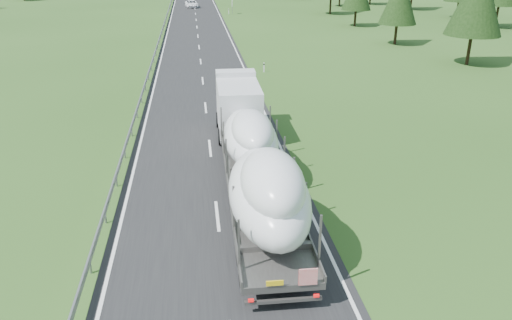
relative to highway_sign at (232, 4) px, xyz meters
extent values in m
plane|color=#274918|center=(-7.20, -80.00, -1.81)|extent=(400.00, 400.00, 0.00)
cube|color=black|center=(-7.20, 20.00, -1.80)|extent=(10.00, 400.00, 0.02)
cube|color=slate|center=(-12.50, 20.00, -1.21)|extent=(0.08, 400.00, 0.32)
cylinder|color=slate|center=(-12.50, -80.00, -1.51)|extent=(0.10, 0.10, 0.60)
cube|color=silver|center=(-0.70, -50.00, -1.31)|extent=(0.12, 0.07, 1.00)
cube|color=black|center=(-0.70, -50.00, -0.99)|extent=(0.13, 0.08, 0.12)
cube|color=silver|center=(-0.70, 0.00, -1.31)|extent=(0.12, 0.07, 1.00)
cube|color=black|center=(-0.70, 0.00, -0.99)|extent=(0.13, 0.08, 0.12)
cylinder|color=slate|center=(0.00, 0.00, -0.81)|extent=(0.08, 0.08, 2.00)
cube|color=silver|center=(0.00, 0.00, 0.19)|extent=(0.05, 0.90, 1.20)
cylinder|color=black|center=(41.08, -23.55, 0.30)|extent=(0.36, 0.36, 4.22)
cylinder|color=black|center=(40.91, -11.08, -0.06)|extent=(0.36, 0.36, 3.50)
cylinder|color=black|center=(22.33, -49.23, 0.12)|extent=(0.36, 0.36, 3.85)
cylinder|color=black|center=(19.11, -36.10, -0.21)|extent=(0.36, 0.36, 3.19)
cylinder|color=black|center=(18.89, -19.01, -0.25)|extent=(0.36, 0.36, 3.11)
cylinder|color=black|center=(19.05, -2.62, 0.07)|extent=(0.36, 0.36, 3.76)
cube|color=silver|center=(-5.10, -68.88, 0.31)|extent=(2.87, 5.62, 3.13)
cube|color=black|center=(-5.10, -66.04, 0.87)|extent=(2.57, 0.13, 1.56)
cube|color=silver|center=(-5.10, -66.43, 2.04)|extent=(2.81, 1.38, 0.33)
cube|color=#605E5B|center=(-5.10, -70.00, -1.19)|extent=(2.84, 3.39, 0.28)
cylinder|color=black|center=(-6.39, -66.87, -1.25)|extent=(0.41, 1.12, 1.12)
cylinder|color=black|center=(-3.82, -66.87, -1.25)|extent=(0.41, 1.12, 1.12)
cylinder|color=black|center=(-6.39, -70.45, -1.25)|extent=(0.41, 1.12, 1.12)
cylinder|color=black|center=(-3.82, -70.45, -1.25)|extent=(0.41, 1.12, 1.12)
cube|color=#605E5B|center=(-5.10, -79.49, -0.78)|extent=(3.23, 15.67, 0.29)
cube|color=#605E5B|center=(-6.59, -79.49, -0.50)|extent=(0.29, 15.63, 0.27)
cube|color=#605E5B|center=(-3.62, -79.49, -0.50)|extent=(0.29, 15.63, 0.27)
cube|color=#605E5B|center=(-6.59, -86.19, 0.42)|extent=(0.08, 0.08, 2.12)
cube|color=#605E5B|center=(-3.62, -86.19, 0.42)|extent=(0.08, 0.08, 2.12)
cube|color=#605E5B|center=(-6.59, -83.51, 0.42)|extent=(0.08, 0.08, 2.12)
cube|color=#605E5B|center=(-3.62, -83.51, 0.42)|extent=(0.08, 0.08, 2.12)
cube|color=#605E5B|center=(-6.59, -80.83, 0.42)|extent=(0.08, 0.08, 2.12)
cube|color=#605E5B|center=(-3.62, -80.83, 0.42)|extent=(0.08, 0.08, 2.12)
cube|color=#605E5B|center=(-6.59, -78.15, 0.42)|extent=(0.08, 0.08, 2.12)
cube|color=#605E5B|center=(-3.62, -78.15, 0.42)|extent=(0.08, 0.08, 2.12)
cube|color=#605E5B|center=(-6.59, -75.47, 0.42)|extent=(0.08, 0.08, 2.12)
cube|color=#605E5B|center=(-3.62, -75.47, 0.42)|extent=(0.08, 0.08, 2.12)
cube|color=#605E5B|center=(-6.59, -72.79, 0.42)|extent=(0.08, 0.08, 2.12)
cube|color=#605E5B|center=(-3.62, -72.79, 0.42)|extent=(0.08, 0.08, 2.12)
cylinder|color=black|center=(-6.33, -85.52, -1.25)|extent=(0.46, 1.12, 1.12)
cylinder|color=black|center=(-3.88, -85.52, -1.25)|extent=(0.46, 1.12, 1.12)
cylinder|color=black|center=(-6.33, -84.18, -1.25)|extent=(0.46, 1.12, 1.12)
cylinder|color=black|center=(-3.88, -84.18, -1.25)|extent=(0.46, 1.12, 1.12)
cube|color=#605E5B|center=(-5.10, -87.25, -1.31)|extent=(2.79, 0.17, 0.13)
cube|color=red|center=(-4.27, -87.33, -0.30)|extent=(0.67, 0.05, 0.67)
cube|color=yellow|center=(-5.44, -87.33, -0.47)|extent=(0.61, 0.05, 0.20)
cube|color=red|center=(-6.28, -87.33, -1.14)|extent=(0.20, 0.07, 0.11)
cube|color=red|center=(-3.93, -87.33, -1.14)|extent=(0.20, 0.07, 0.11)
ellipsoid|color=white|center=(-5.10, -83.06, 0.80)|extent=(3.40, 7.80, 2.88)
ellipsoid|color=white|center=(-5.10, -84.03, 1.81)|extent=(2.57, 4.94, 2.30)
ellipsoid|color=white|center=(-5.10, -75.47, 0.50)|extent=(3.04, 8.02, 2.27)
ellipsoid|color=white|center=(-5.10, -76.47, 1.30)|extent=(2.30, 5.08, 1.82)
imported|color=white|center=(-7.83, 12.54, -1.05)|extent=(2.97, 5.67, 1.52)
camera|label=1|loc=(-7.97, -101.39, 10.29)|focal=35.00mm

